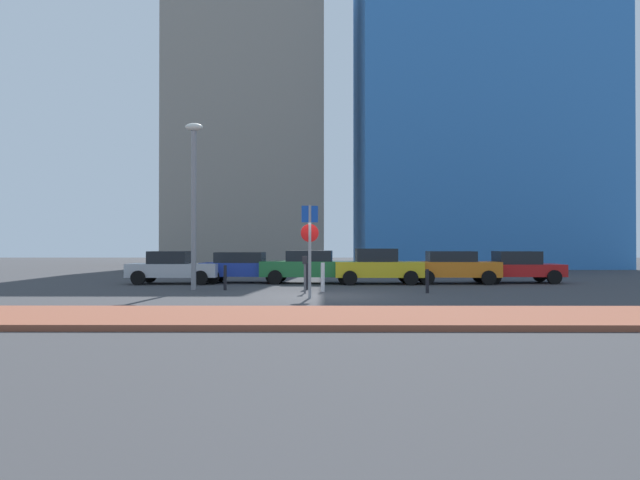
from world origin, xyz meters
TOP-DOWN VIEW (x-y plane):
  - ground_plane at (0.00, 0.00)m, footprint 120.00×120.00m
  - sidewalk_brick at (0.00, -6.22)m, footprint 40.00×3.65m
  - parked_car_silver at (-6.85, 6.17)m, footprint 4.04×2.05m
  - parked_car_blue at (-3.71, 6.91)m, footprint 4.12×2.01m
  - parked_car_green at (-0.58, 6.53)m, footprint 4.69×2.15m
  - parked_car_yellow at (2.45, 6.17)m, footprint 3.92×2.05m
  - parked_car_orange at (5.92, 6.34)m, footprint 4.01×2.08m
  - parked_car_red at (9.01, 6.84)m, footprint 3.98×2.12m
  - parking_sign_post at (-0.47, -0.80)m, footprint 0.59×0.17m
  - parking_meter at (-0.69, 1.10)m, footprint 0.18×0.14m
  - street_lamp at (-5.12, 2.68)m, footprint 0.70×0.36m
  - traffic_bollard_near at (-0.70, 2.78)m, footprint 0.17×0.17m
  - traffic_bollard_mid at (-3.86, 2.56)m, footprint 0.12×0.12m
  - traffic_bollard_far at (3.78, 1.20)m, footprint 0.12×0.12m
  - traffic_bollard_edge at (-0.04, 1.73)m, footprint 0.15×0.15m
  - building_colorful_midrise at (12.56, 28.46)m, footprint 19.17×15.75m
  - building_under_construction at (-6.13, 29.62)m, footprint 12.33×14.07m

SIDE VIEW (x-z plane):
  - ground_plane at x=0.00m, z-range 0.00..0.00m
  - sidewalk_brick at x=0.00m, z-range 0.00..0.14m
  - traffic_bollard_far at x=3.78m, z-range 0.00..0.87m
  - traffic_bollard_mid at x=-3.86m, z-range 0.00..0.97m
  - traffic_bollard_near at x=-0.70m, z-range 0.00..1.08m
  - traffic_bollard_edge at x=-0.04m, z-range 0.00..1.10m
  - parked_car_silver at x=-6.85m, z-range 0.01..1.49m
  - parked_car_red at x=9.01m, z-range 0.02..1.49m
  - parked_car_blue at x=-3.71m, z-range 0.05..1.47m
  - parked_car_green at x=-0.58m, z-range 0.02..1.53m
  - parked_car_orange at x=5.92m, z-range 0.04..1.52m
  - parked_car_yellow at x=2.45m, z-range 0.01..1.61m
  - parking_meter at x=-0.69m, z-range 0.20..1.55m
  - parking_sign_post at x=-0.47m, z-range 0.40..3.49m
  - street_lamp at x=-5.12m, z-range 0.61..7.17m
  - building_under_construction at x=-6.13m, z-range 0.00..25.34m
  - building_colorful_midrise at x=12.56m, z-range 0.00..27.39m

